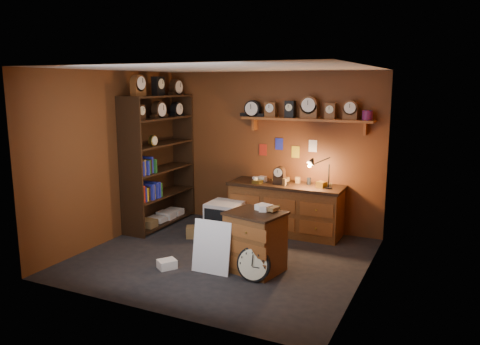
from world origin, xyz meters
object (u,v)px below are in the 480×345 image
Objects in this scene: shelving_unit at (157,155)px; low_cabinet at (255,239)px; workbench at (286,206)px; big_round_clock at (254,264)px.

shelving_unit is 2.84× the size of low_cabinet.
workbench is 2.12× the size of low_cabinet.
low_cabinet is (2.42, -1.22, -0.81)m from shelving_unit.
workbench is at bearing 12.51° from shelving_unit.
workbench reaches higher than low_cabinet.
shelving_unit is 3.13m from big_round_clock.
shelving_unit is at bearing 148.84° from big_round_clock.
low_cabinet is at bearing -83.73° from workbench.
shelving_unit is 1.34× the size of workbench.
shelving_unit is at bearing -167.49° from workbench.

